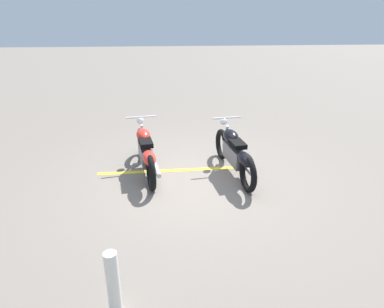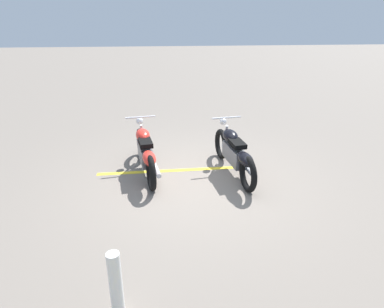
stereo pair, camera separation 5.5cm
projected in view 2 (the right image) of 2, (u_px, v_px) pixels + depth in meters
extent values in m
plane|color=slate|center=(191.00, 181.00, 6.51)|extent=(60.00, 60.00, 0.00)
torus|color=black|center=(141.00, 143.00, 7.48)|extent=(0.68, 0.22, 0.67)
torus|color=black|center=(151.00, 173.00, 6.09)|extent=(0.68, 0.22, 0.67)
cube|color=#59595E|center=(145.00, 154.00, 6.71)|extent=(0.86, 0.35, 0.32)
ellipsoid|color=red|center=(143.00, 135.00, 6.84)|extent=(0.56, 0.36, 0.24)
ellipsoid|color=red|center=(149.00, 158.00, 6.15)|extent=(0.59, 0.33, 0.22)
cube|color=black|center=(146.00, 143.00, 6.49)|extent=(0.47, 0.31, 0.09)
cylinder|color=silver|center=(141.00, 136.00, 7.18)|extent=(0.27, 0.10, 0.56)
cylinder|color=silver|center=(140.00, 117.00, 6.97)|extent=(0.14, 0.62, 0.04)
sphere|color=silver|center=(140.00, 121.00, 7.20)|extent=(0.15, 0.15, 0.15)
cylinder|color=silver|center=(156.00, 168.00, 6.45)|extent=(0.71, 0.20, 0.09)
torus|color=black|center=(221.00, 144.00, 7.45)|extent=(0.68, 0.20, 0.67)
torus|color=black|center=(248.00, 174.00, 6.05)|extent=(0.68, 0.20, 0.67)
cube|color=#59595E|center=(234.00, 155.00, 6.67)|extent=(0.86, 0.33, 0.32)
ellipsoid|color=black|center=(230.00, 136.00, 6.80)|extent=(0.55, 0.35, 0.24)
ellipsoid|color=black|center=(245.00, 159.00, 6.11)|extent=(0.59, 0.31, 0.22)
cube|color=black|center=(237.00, 144.00, 6.45)|extent=(0.47, 0.30, 0.09)
cylinder|color=silver|center=(225.00, 136.00, 7.14)|extent=(0.27, 0.09, 0.56)
cylinder|color=silver|center=(226.00, 118.00, 6.94)|extent=(0.12, 0.62, 0.04)
sphere|color=silver|center=(223.00, 121.00, 7.17)|extent=(0.15, 0.15, 0.15)
cylinder|color=silver|center=(248.00, 169.00, 6.40)|extent=(0.71, 0.18, 0.09)
cylinder|color=white|center=(116.00, 284.00, 3.50)|extent=(0.14, 0.14, 0.79)
cube|color=yellow|center=(176.00, 170.00, 6.97)|extent=(0.18, 3.20, 0.01)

